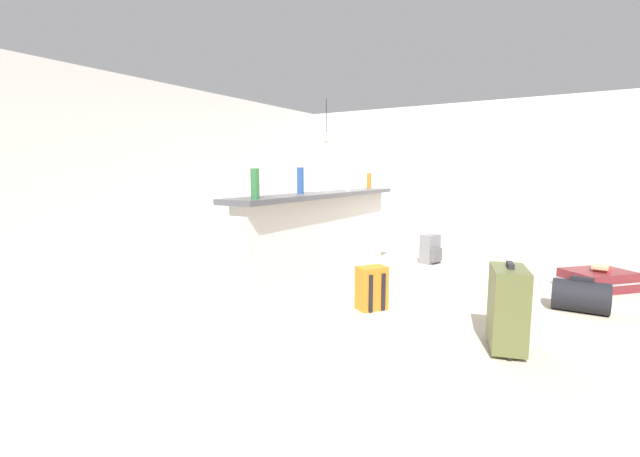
% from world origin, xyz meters
% --- Properties ---
extents(ground_plane, '(13.00, 13.00, 0.05)m').
position_xyz_m(ground_plane, '(0.00, 0.00, -0.03)').
color(ground_plane, beige).
extents(wall_back, '(6.60, 0.10, 2.50)m').
position_xyz_m(wall_back, '(0.00, 3.05, 1.25)').
color(wall_back, silver).
rests_on(wall_back, ground_plane).
extents(wall_right, '(0.10, 6.00, 2.50)m').
position_xyz_m(wall_right, '(3.05, 0.30, 1.25)').
color(wall_right, silver).
rests_on(wall_right, ground_plane).
extents(partition_half_wall, '(2.80, 0.20, 1.04)m').
position_xyz_m(partition_half_wall, '(-0.66, 0.58, 0.52)').
color(partition_half_wall, silver).
rests_on(partition_half_wall, ground_plane).
extents(bar_countertop, '(2.96, 0.40, 0.05)m').
position_xyz_m(bar_countertop, '(-0.66, 0.58, 1.07)').
color(bar_countertop, '#4C4C51').
rests_on(bar_countertop, partition_half_wall).
extents(bottle_green, '(0.07, 0.07, 0.26)m').
position_xyz_m(bottle_green, '(-1.94, 0.50, 1.22)').
color(bottle_green, '#2D6B38').
rests_on(bottle_green, bar_countertop).
extents(bottle_blue, '(0.07, 0.07, 0.27)m').
position_xyz_m(bottle_blue, '(-1.05, 0.63, 1.23)').
color(bottle_blue, '#284C89').
rests_on(bottle_blue, bar_countertop).
extents(bottle_white, '(0.06, 0.06, 0.27)m').
position_xyz_m(bottle_white, '(-0.23, 0.50, 1.23)').
color(bottle_white, silver).
rests_on(bottle_white, bar_countertop).
extents(bottle_amber, '(0.06, 0.06, 0.21)m').
position_xyz_m(bottle_amber, '(0.62, 0.62, 1.20)').
color(bottle_amber, '#9E661E').
rests_on(bottle_amber, bar_countertop).
extents(dining_table, '(1.10, 0.80, 0.74)m').
position_xyz_m(dining_table, '(1.53, 1.82, 0.65)').
color(dining_table, '#4C331E').
rests_on(dining_table, ground_plane).
extents(dining_chair_near_partition, '(0.42, 0.42, 0.93)m').
position_xyz_m(dining_chair_near_partition, '(1.44, 1.28, 0.52)').
color(dining_chair_near_partition, '#9E754C').
rests_on(dining_chair_near_partition, ground_plane).
extents(pendant_lamp, '(0.34, 0.34, 0.72)m').
position_xyz_m(pendant_lamp, '(1.46, 1.80, 1.90)').
color(pendant_lamp, black).
extents(suitcase_flat_maroon, '(0.84, 0.83, 0.22)m').
position_xyz_m(suitcase_flat_maroon, '(0.90, -2.09, 0.11)').
color(suitcase_flat_maroon, maroon).
rests_on(suitcase_flat_maroon, ground_plane).
extents(backpack_orange, '(0.34, 0.33, 0.42)m').
position_xyz_m(backpack_orange, '(-1.06, -0.20, 0.20)').
color(backpack_orange, orange).
rests_on(backpack_orange, ground_plane).
extents(duffel_bag_black, '(0.31, 0.48, 0.34)m').
position_xyz_m(duffel_bag_black, '(-0.10, -1.94, 0.15)').
color(duffel_bag_black, black).
rests_on(duffel_bag_black, ground_plane).
extents(backpack_grey, '(0.32, 0.30, 0.42)m').
position_xyz_m(backpack_grey, '(1.29, -0.06, 0.20)').
color(backpack_grey, slate).
rests_on(backpack_grey, ground_plane).
extents(suitcase_upright_olive, '(0.49, 0.35, 0.67)m').
position_xyz_m(suitcase_upright_olive, '(-1.42, -1.47, 0.33)').
color(suitcase_upright_olive, '#51562D').
rests_on(suitcase_upright_olive, ground_plane).
extents(book_stack, '(0.27, 0.20, 0.07)m').
position_xyz_m(book_stack, '(0.89, -2.12, 0.25)').
color(book_stack, '#AD2D2D').
rests_on(book_stack, suitcase_flat_maroon).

